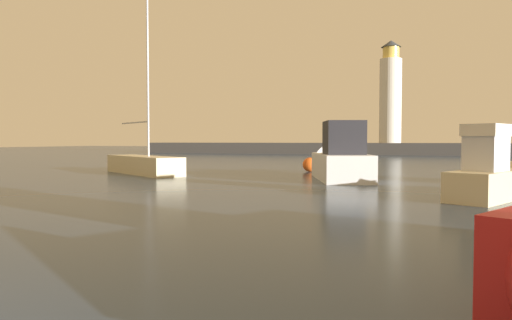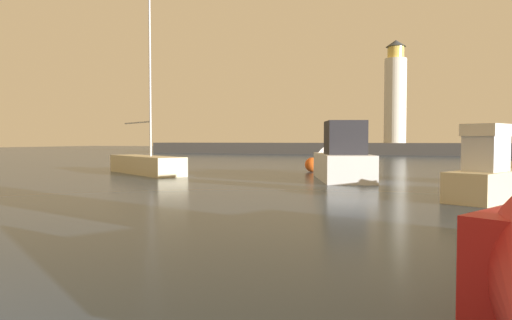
# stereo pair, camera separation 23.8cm
# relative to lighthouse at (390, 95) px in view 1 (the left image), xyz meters

# --- Properties ---
(ground_plane) EXTENTS (220.00, 220.00, 0.00)m
(ground_plane) POSITION_rel_lighthouse_xyz_m (-1.36, -32.86, -8.21)
(ground_plane) COLOR #2D3D51
(breakwater) EXTENTS (70.13, 5.42, 1.61)m
(breakwater) POSITION_rel_lighthouse_xyz_m (-1.36, 0.00, -7.41)
(breakwater) COLOR #423F3D
(breakwater) RESTS_ON ground_plane
(lighthouse) EXTENTS (2.94, 2.94, 13.94)m
(lighthouse) POSITION_rel_lighthouse_xyz_m (0.00, 0.00, 0.00)
(lighthouse) COLOR silver
(lighthouse) RESTS_ON breakwater
(motorboat_2) EXTENTS (3.77, 5.51, 2.62)m
(motorboat_2) POSITION_rel_lighthouse_xyz_m (6.36, -49.27, -7.46)
(motorboat_2) COLOR beige
(motorboat_2) RESTS_ON ground_plane
(motorboat_3) EXTENTS (4.46, 7.75, 3.24)m
(motorboat_3) POSITION_rel_lighthouse_xyz_m (-0.12, -42.74, -7.29)
(motorboat_3) COLOR white
(motorboat_3) RESTS_ON ground_plane
(sailboat_moored) EXTENTS (6.82, 5.32, 12.07)m
(sailboat_moored) POSITION_rel_lighthouse_xyz_m (-11.33, -43.27, -7.61)
(sailboat_moored) COLOR beige
(sailboat_moored) RESTS_ON ground_plane
(mooring_buoy) EXTENTS (0.89, 0.89, 0.89)m
(mooring_buoy) POSITION_rel_lighthouse_xyz_m (-2.60, -38.23, -7.77)
(mooring_buoy) COLOR #EA5919
(mooring_buoy) RESTS_ON ground_plane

